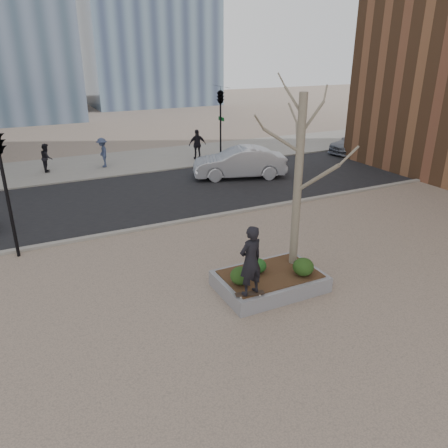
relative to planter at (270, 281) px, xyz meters
name	(u,v)px	position (x,y,z in m)	size (l,w,h in m)	color
ground	(239,296)	(-1.00, 0.00, -0.23)	(120.00, 120.00, 0.00)	gray
street	(140,196)	(-1.00, 10.00, -0.21)	(60.00, 8.00, 0.02)	black
far_sidewalk	(108,164)	(-1.00, 17.00, -0.21)	(60.00, 6.00, 0.02)	gray
planter	(270,281)	(0.00, 0.00, 0.00)	(3.00, 2.00, 0.45)	gray
planter_mulch	(270,274)	(0.00, 0.00, 0.25)	(2.70, 1.70, 0.04)	#382314
sycamore_tree	(300,156)	(1.00, 0.30, 3.56)	(2.80, 2.80, 6.60)	gray
shrub_left	(241,276)	(-1.05, -0.15, 0.51)	(0.58, 0.58, 0.50)	#1B3912
shrub_middle	(258,266)	(-0.29, 0.22, 0.48)	(0.50, 0.50, 0.42)	#143F17
shrub_right	(303,267)	(0.80, -0.50, 0.52)	(0.61, 0.61, 0.51)	#1E3F14
skateboard	(250,294)	(-1.10, -0.75, 0.26)	(0.78, 0.20, 0.07)	black
skateboarder	(251,261)	(-1.10, -0.75, 1.26)	(0.70, 0.46, 1.92)	black
car_silver	(239,163)	(4.79, 10.82, 0.61)	(1.72, 4.93, 1.63)	#A7A8AF
car_third	(357,143)	(14.78, 12.78, 0.43)	(1.78, 4.39, 1.27)	slate
pedestrian_a	(47,158)	(-4.39, 16.71, 0.59)	(0.77, 0.60, 1.59)	black
pedestrian_b	(103,153)	(-1.34, 16.35, 0.66)	(1.11, 0.64, 1.71)	#374364
pedestrian_c	(197,144)	(4.41, 15.69, 0.73)	(1.09, 0.45, 1.86)	black
traffic_light_near	(7,193)	(-6.50, 5.60, 2.02)	(0.60, 2.48, 4.50)	black
traffic_light_far	(221,125)	(5.50, 14.60, 2.02)	(0.60, 2.48, 4.50)	black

